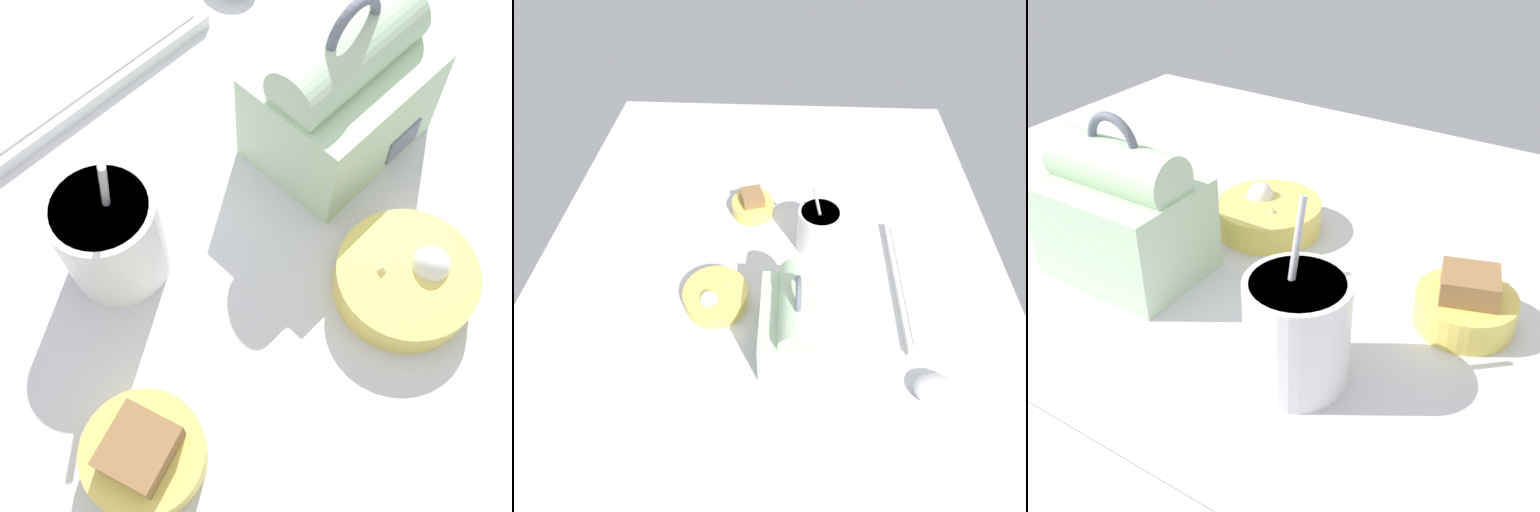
% 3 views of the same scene
% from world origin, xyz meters
% --- Properties ---
extents(desk_surface, '(1.40, 1.10, 0.02)m').
position_xyz_m(desk_surface, '(0.00, 0.00, 0.01)').
color(desk_surface, silver).
rests_on(desk_surface, ground).
extents(keyboard, '(0.35, 0.13, 0.02)m').
position_xyz_m(keyboard, '(0.07, 0.35, 0.03)').
color(keyboard, silver).
rests_on(keyboard, desk_surface).
extents(lunch_bag, '(0.17, 0.14, 0.20)m').
position_xyz_m(lunch_bag, '(0.23, 0.06, 0.09)').
color(lunch_bag, '#B7D6AD').
rests_on(lunch_bag, desk_surface).
extents(soup_cup, '(0.10, 0.10, 0.19)m').
position_xyz_m(soup_cup, '(-0.04, 0.11, 0.08)').
color(soup_cup, white).
rests_on(soup_cup, desk_surface).
extents(bento_bowl_sandwich, '(0.11, 0.11, 0.07)m').
position_xyz_m(bento_bowl_sandwich, '(-0.15, -0.05, 0.04)').
color(bento_bowl_sandwich, '#EFD65B').
rests_on(bento_bowl_sandwich, desk_surface).
extents(bento_bowl_snacks, '(0.14, 0.14, 0.06)m').
position_xyz_m(bento_bowl_snacks, '(0.14, -0.11, 0.04)').
color(bento_bowl_snacks, '#EFD65B').
rests_on(bento_bowl_snacks, desk_surface).
extents(computer_mouse, '(0.06, 0.08, 0.03)m').
position_xyz_m(computer_mouse, '(0.32, 0.32, 0.04)').
color(computer_mouse, silver).
rests_on(computer_mouse, desk_surface).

